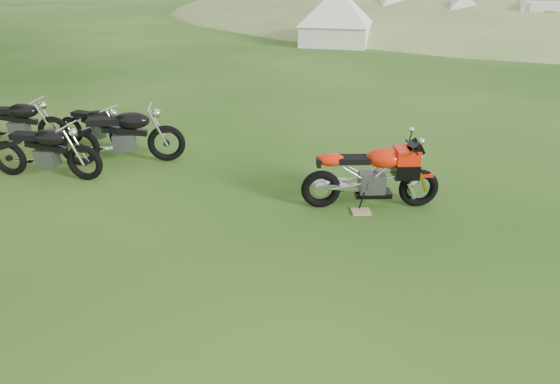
# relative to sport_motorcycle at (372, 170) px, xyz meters

# --- Properties ---
(ground) EXTENTS (120.00, 120.00, 0.00)m
(ground) POSITION_rel_sport_motorcycle_xyz_m (-1.19, -1.79, -0.59)
(ground) COLOR #14430E
(ground) RESTS_ON ground
(sport_motorcycle) EXTENTS (2.02, 0.68, 1.19)m
(sport_motorcycle) POSITION_rel_sport_motorcycle_xyz_m (0.00, 0.00, 0.00)
(sport_motorcycle) COLOR red
(sport_motorcycle) RESTS_ON ground
(plywood_board) EXTENTS (0.30, 0.25, 0.02)m
(plywood_board) POSITION_rel_sport_motorcycle_xyz_m (-0.13, -0.21, -0.58)
(plywood_board) COLOR tan
(plywood_board) RESTS_ON ground
(vintage_moto_a) EXTENTS (2.00, 0.61, 1.04)m
(vintage_moto_a) POSITION_rel_sport_motorcycle_xyz_m (-5.43, 0.71, -0.08)
(vintage_moto_a) COLOR black
(vintage_moto_a) RESTS_ON ground
(vintage_moto_b) EXTENTS (2.01, 0.55, 1.05)m
(vintage_moto_b) POSITION_rel_sport_motorcycle_xyz_m (-6.79, 2.17, -0.07)
(vintage_moto_b) COLOR black
(vintage_moto_b) RESTS_ON ground
(vintage_moto_c) EXTENTS (2.22, 0.93, 1.14)m
(vintage_moto_c) POSITION_rel_sport_motorcycle_xyz_m (-4.35, 1.45, -0.02)
(vintage_moto_c) COLOR black
(vintage_moto_c) RESTS_ON ground
(vintage_moto_d) EXTENTS (1.78, 0.89, 0.92)m
(vintage_moto_d) POSITION_rel_sport_motorcycle_xyz_m (-5.25, 2.27, -0.13)
(vintage_moto_d) COLOR black
(vintage_moto_d) RESTS_ON ground
(tent_left) EXTENTS (3.44, 3.44, 2.58)m
(tent_left) POSITION_rel_sport_motorcycle_xyz_m (0.10, 16.53, 0.70)
(tent_left) COLOR white
(tent_left) RESTS_ON ground
(tent_mid) EXTENTS (3.52, 3.52, 2.51)m
(tent_mid) POSITION_rel_sport_motorcycle_xyz_m (3.34, 21.11, 0.66)
(tent_mid) COLOR silver
(tent_mid) RESTS_ON ground
(tent_right) EXTENTS (2.71, 2.71, 2.33)m
(tent_right) POSITION_rel_sport_motorcycle_xyz_m (6.34, 18.80, 0.57)
(tent_right) COLOR silver
(tent_right) RESTS_ON ground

